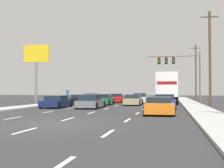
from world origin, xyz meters
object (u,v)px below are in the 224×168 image
object	(u,v)px
car_red	(117,98)
car_blue	(165,102)
traffic_signal_mast	(175,64)
box_truck	(167,87)
car_green	(104,100)
pedestrian_near_corner	(68,95)
car_orange	(160,106)
utility_pole_far	(196,71)
car_navy	(57,102)
car_white	(140,98)
car_black	(79,100)
utility_pole_mid	(210,57)
car_gray	(91,102)
roadside_billboard	(36,62)
car_silver	(92,98)
car_tan	(133,100)

from	to	relation	value
car_red	car_blue	bearing A→B (deg)	-61.05
car_red	car_blue	distance (m)	13.95
traffic_signal_mast	box_truck	bearing A→B (deg)	-99.05
car_green	pedestrian_near_corner	bearing A→B (deg)	138.39
car_orange	utility_pole_far	world-z (taller)	utility_pole_far
car_navy	car_white	xyz separation A→B (m)	(6.77, 12.79, 0.06)
car_black	car_navy	bearing A→B (deg)	-90.91
car_red	car_navy	bearing A→B (deg)	-104.87
traffic_signal_mast	utility_pole_mid	size ratio (longest dim) A/B	0.76
car_black	car_gray	xyz separation A→B (m)	(3.43, -7.24, 0.05)
box_truck	car_orange	world-z (taller)	box_truck
car_white	traffic_signal_mast	world-z (taller)	traffic_signal_mast
car_green	car_gray	size ratio (longest dim) A/B	0.96
utility_pole_mid	roadside_billboard	bearing A→B (deg)	166.11
car_green	utility_pole_mid	xyz separation A→B (m)	(11.62, -0.17, 4.62)
utility_pole_mid	car_red	bearing A→B (deg)	148.21
car_black	car_navy	world-z (taller)	car_black
car_blue	car_gray	bearing A→B (deg)	-168.97
car_red	car_orange	distance (m)	20.30
car_silver	car_gray	size ratio (longest dim) A/B	0.93
car_red	roadside_billboard	world-z (taller)	roadside_billboard
box_truck	utility_pole_mid	size ratio (longest dim) A/B	0.79
pedestrian_near_corner	car_white	bearing A→B (deg)	4.71
car_gray	traffic_signal_mast	distance (m)	19.71
car_red	utility_pole_far	size ratio (longest dim) A/B	0.41
car_navy	car_red	distance (m)	13.53
car_navy	car_orange	bearing A→B (deg)	-31.46
car_navy	utility_pole_mid	xyz separation A→B (m)	(14.91, 5.99, 4.67)
car_green	car_tan	bearing A→B (deg)	1.07
car_gray	box_truck	xyz separation A→B (m)	(6.78, 10.00, 1.49)
car_gray	car_orange	size ratio (longest dim) A/B	0.96
car_orange	car_black	bearing A→B (deg)	127.46
utility_pole_mid	traffic_signal_mast	bearing A→B (deg)	107.42
car_black	car_white	xyz separation A→B (m)	(6.67, 5.98, 0.06)
traffic_signal_mast	car_silver	bearing A→B (deg)	-162.40
car_gray	roadside_billboard	world-z (taller)	roadside_billboard
car_red	roadside_billboard	bearing A→B (deg)	-172.49
car_green	roadside_billboard	bearing A→B (deg)	153.83
car_silver	car_green	distance (m)	7.85
car_gray	utility_pole_far	bearing A→B (deg)	68.20
utility_pole_far	roadside_billboard	size ratio (longest dim) A/B	1.25
car_blue	utility_pole_mid	distance (m)	8.33
car_green	roadside_billboard	distance (m)	13.35
car_navy	car_orange	world-z (taller)	car_orange
traffic_signal_mast	utility_pole_mid	world-z (taller)	utility_pole_mid
car_silver	car_white	xyz separation A→B (m)	(6.92, -0.44, 0.03)
car_orange	roadside_billboard	world-z (taller)	roadside_billboard
car_white	car_gray	bearing A→B (deg)	-103.77
car_red	car_white	size ratio (longest dim) A/B	0.88
roadside_billboard	utility_pole_far	bearing A→B (deg)	37.08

